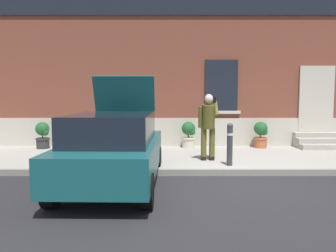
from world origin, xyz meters
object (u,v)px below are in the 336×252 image
(hatchback_car_teal, at_px, (115,148))
(planter_charcoal, at_px, (44,134))
(person_on_phone, at_px, (209,123))
(planter_olive, at_px, (117,134))
(bollard_near_person, at_px, (231,143))
(planter_terracotta, at_px, (262,134))
(bollard_far_left, at_px, (98,143))
(planter_cream, at_px, (190,134))

(hatchback_car_teal, bearing_deg, planter_charcoal, 126.33)
(person_on_phone, bearing_deg, planter_olive, 132.18)
(bollard_near_person, distance_m, planter_terracotta, 3.22)
(person_on_phone, relative_size, planter_terracotta, 2.03)
(person_on_phone, distance_m, planter_terracotta, 2.99)
(bollard_far_left, relative_size, planter_olive, 1.22)
(planter_charcoal, xyz_separation_m, planter_olive, (2.37, 0.10, 0.00))
(bollard_near_person, height_order, planter_cream, bollard_near_person)
(planter_charcoal, distance_m, planter_olive, 2.37)
(planter_olive, height_order, planter_cream, same)
(bollard_near_person, height_order, planter_terracotta, bollard_near_person)
(planter_cream, bearing_deg, planter_olive, -179.17)
(hatchback_car_teal, distance_m, bollard_near_person, 2.93)
(planter_terracotta, bearing_deg, bollard_near_person, -118.58)
(bollard_near_person, xyz_separation_m, bollard_far_left, (-3.25, 0.00, 0.00))
(bollard_near_person, bearing_deg, planter_cream, 106.41)
(bollard_far_left, height_order, person_on_phone, person_on_phone)
(bollard_near_person, bearing_deg, hatchback_car_teal, -152.91)
(hatchback_car_teal, height_order, person_on_phone, hatchback_car_teal)
(person_on_phone, xyz_separation_m, planter_charcoal, (-5.11, 2.02, -0.54))
(planter_charcoal, bearing_deg, planter_cream, 1.60)
(bollard_near_person, height_order, bollard_far_left, same)
(planter_olive, bearing_deg, planter_cream, 0.83)
(bollard_far_left, distance_m, person_on_phone, 2.90)
(person_on_phone, relative_size, planter_olive, 2.03)
(person_on_phone, xyz_separation_m, planter_terracotta, (1.99, 2.17, -0.54))
(planter_olive, height_order, planter_terracotta, same)
(bollard_near_person, xyz_separation_m, planter_olive, (-3.19, 2.77, -0.11))
(person_on_phone, distance_m, planter_olive, 3.51)
(hatchback_car_teal, bearing_deg, bollard_far_left, 115.44)
(bollard_far_left, height_order, planter_charcoal, bollard_far_left)
(hatchback_car_teal, xyz_separation_m, person_on_phone, (2.16, 2.00, 0.35))
(bollard_far_left, bearing_deg, planter_cream, 49.27)
(bollard_near_person, height_order, person_on_phone, person_on_phone)
(hatchback_car_teal, relative_size, bollard_far_left, 3.93)
(bollard_far_left, bearing_deg, person_on_phone, 13.31)
(bollard_far_left, xyz_separation_m, planter_charcoal, (-2.32, 2.68, -0.11))
(bollard_near_person, xyz_separation_m, planter_charcoal, (-5.56, 2.68, -0.11))
(planter_cream, xyz_separation_m, planter_terracotta, (2.37, 0.02, 0.00))
(person_on_phone, distance_m, planter_charcoal, 5.52)
(planter_charcoal, bearing_deg, person_on_phone, -21.54)
(hatchback_car_teal, relative_size, person_on_phone, 2.35)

